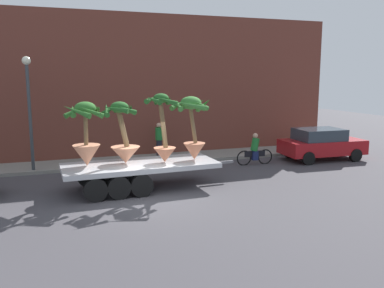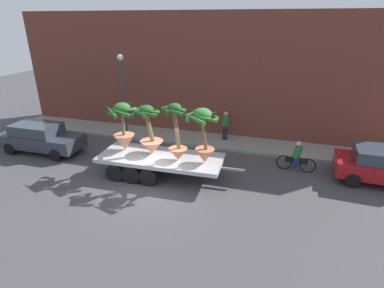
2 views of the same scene
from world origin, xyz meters
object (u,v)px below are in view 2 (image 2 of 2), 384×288
trailing_car (41,137)px  flatbed_trailer (155,160)px  potted_palm_middle (150,134)px  potted_palm_rear (177,136)px  potted_palm_front (203,134)px  pedestrian_near_gate (225,125)px  potted_palm_extra (123,129)px  street_lamp (123,85)px  cyclist (297,158)px

trailing_car → flatbed_trailer: bearing=-5.6°
trailing_car → potted_palm_middle: bearing=-4.1°
potted_palm_rear → potted_palm_middle: size_ratio=1.12×
flatbed_trailer → potted_palm_front: (2.29, -0.06, 1.56)m
potted_palm_rear → pedestrian_near_gate: 5.37m
potted_palm_extra → pedestrian_near_gate: potted_palm_extra is taller
trailing_car → street_lamp: street_lamp is taller
pedestrian_near_gate → street_lamp: size_ratio=0.35×
potted_palm_front → street_lamp: 7.18m
flatbed_trailer → potted_palm_front: potted_palm_front is taller
trailing_car → potted_palm_extra: bearing=-5.0°
trailing_car → pedestrian_near_gate: pedestrian_near_gate is taller
potted_palm_middle → trailing_car: bearing=175.9°
flatbed_trailer → trailing_car: size_ratio=1.49×
cyclist → street_lamp: street_lamp is taller
street_lamp → trailing_car: bearing=-136.7°
pedestrian_near_gate → street_lamp: street_lamp is taller
potted_palm_extra → street_lamp: (-1.96, 3.72, 1.19)m
trailing_car → street_lamp: (3.45, 3.24, 2.40)m
flatbed_trailer → street_lamp: street_lamp is taller
potted_palm_front → pedestrian_near_gate: potted_palm_front is taller
flatbed_trailer → cyclist: 6.70m
potted_palm_middle → potted_palm_rear: bearing=-13.5°
pedestrian_near_gate → trailing_car: bearing=-155.3°
flatbed_trailer → potted_palm_middle: 1.22m
potted_palm_extra → cyclist: bearing=14.9°
cyclist → pedestrian_near_gate: size_ratio=1.08×
trailing_car → street_lamp: 5.31m
potted_palm_middle → potted_palm_front: bearing=-6.1°
flatbed_trailer → potted_palm_extra: (-1.64, 0.22, 1.28)m
pedestrian_near_gate → street_lamp: 6.39m
potted_palm_rear → potted_palm_extra: size_ratio=1.11×
flatbed_trailer → cyclist: bearing=20.3°
cyclist → trailing_car: bearing=-173.0°
potted_palm_rear → cyclist: size_ratio=1.40×
potted_palm_extra → pedestrian_near_gate: (3.95, 4.78, -1.00)m
potted_palm_middle → trailing_car: 6.84m
potted_palm_front → potted_palm_extra: size_ratio=1.06×
trailing_car → street_lamp: size_ratio=0.93×
trailing_car → pedestrian_near_gate: 10.30m
potted_palm_rear → cyclist: potted_palm_rear is taller
potted_palm_rear → flatbed_trailer: bearing=173.7°
potted_palm_extra → cyclist: (7.93, 2.11, -1.37)m
cyclist → pedestrian_near_gate: bearing=146.1°
potted_palm_rear → pedestrian_near_gate: potted_palm_rear is taller
street_lamp → potted_palm_front: bearing=-34.1°
cyclist → street_lamp: 10.34m
potted_palm_front → cyclist: 4.93m
flatbed_trailer → potted_palm_extra: potted_palm_extra is taller
potted_palm_rear → pedestrian_near_gate: bearing=76.9°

